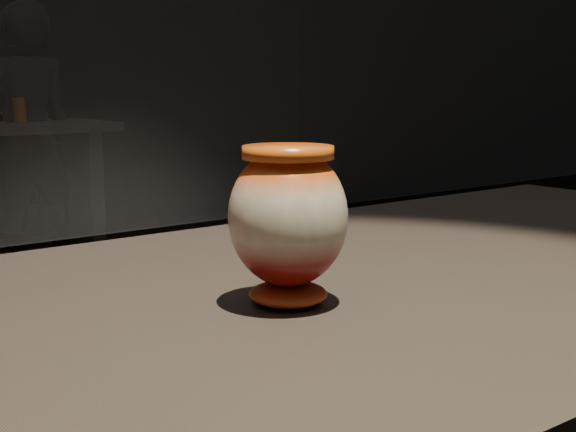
# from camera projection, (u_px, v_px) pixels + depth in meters

# --- Properties ---
(main_vase) EXTENTS (0.15, 0.15, 0.17)m
(main_vase) POSITION_uv_depth(u_px,v_px,m) (288.00, 219.00, 0.85)
(main_vase) COLOR maroon
(main_vase) RESTS_ON display_plinth
(back_vase_right) EXTENTS (0.07, 0.07, 0.14)m
(back_vase_right) POSITION_uv_depth(u_px,v_px,m) (20.00, 110.00, 4.42)
(back_vase_right) COLOR #8F4814
(back_vase_right) RESTS_ON back_shelf
(visitor) EXTENTS (0.58, 0.38, 1.57)m
(visitor) POSITION_uv_depth(u_px,v_px,m) (26.00, 141.00, 4.59)
(visitor) COLOR black
(visitor) RESTS_ON ground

